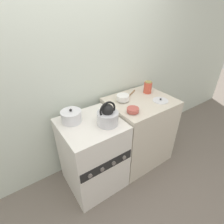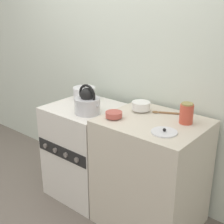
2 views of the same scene
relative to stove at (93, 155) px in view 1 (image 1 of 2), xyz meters
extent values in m
plane|color=#70665B|center=(0.00, -0.31, -0.45)|extent=(12.00, 12.00, 0.00)
cube|color=silver|center=(0.00, 0.43, 0.80)|extent=(7.00, 0.06, 2.50)
cube|color=silver|center=(0.00, 0.00, 0.00)|extent=(0.63, 0.62, 0.90)
cube|color=black|center=(0.00, -0.31, 0.11)|extent=(0.60, 0.01, 0.11)
cylinder|color=slate|center=(-0.20, -0.32, 0.11)|extent=(0.04, 0.02, 0.04)
cylinder|color=slate|center=(-0.07, -0.32, 0.11)|extent=(0.04, 0.02, 0.04)
cylinder|color=slate|center=(0.07, -0.32, 0.11)|extent=(0.04, 0.02, 0.04)
cylinder|color=slate|center=(0.20, -0.32, 0.11)|extent=(0.04, 0.02, 0.04)
cube|color=beige|center=(0.72, 0.02, 0.02)|extent=(0.79, 0.66, 0.94)
cylinder|color=silver|center=(0.14, -0.11, 0.52)|extent=(0.22, 0.22, 0.13)
sphere|color=black|center=(0.14, -0.11, 0.61)|extent=(0.12, 0.12, 0.12)
torus|color=black|center=(0.14, -0.11, 0.61)|extent=(0.18, 0.02, 0.18)
cone|color=silver|center=(0.24, -0.11, 0.54)|extent=(0.11, 0.05, 0.08)
cylinder|color=silver|center=(-0.14, 0.14, 0.50)|extent=(0.21, 0.21, 0.11)
cylinder|color=silver|center=(-0.14, 0.14, 0.56)|extent=(0.21, 0.21, 0.01)
sphere|color=black|center=(-0.14, 0.14, 0.59)|extent=(0.03, 0.03, 0.03)
cylinder|color=white|center=(0.52, 0.14, 0.50)|extent=(0.07, 0.07, 0.01)
cylinder|color=white|center=(0.52, 0.14, 0.54)|extent=(0.15, 0.15, 0.07)
cylinder|color=#B75147|center=(0.45, -0.13, 0.49)|extent=(0.06, 0.06, 0.01)
cylinder|color=#B75147|center=(0.45, -0.13, 0.52)|extent=(0.13, 0.13, 0.04)
cylinder|color=#CC4C38|center=(0.93, 0.14, 0.56)|extent=(0.10, 0.10, 0.15)
cylinder|color=#998C4C|center=(0.93, 0.14, 0.64)|extent=(0.09, 0.09, 0.01)
cylinder|color=silver|center=(0.90, -0.12, 0.49)|extent=(0.19, 0.19, 0.01)
sphere|color=black|center=(0.90, -0.12, 0.51)|extent=(0.02, 0.02, 0.02)
cylinder|color=olive|center=(0.75, 0.23, 0.50)|extent=(0.18, 0.11, 0.02)
ellipsoid|color=olive|center=(0.64, 0.18, 0.50)|extent=(0.07, 0.06, 0.02)
camera|label=1|loc=(-0.65, -1.33, 1.48)|focal=28.00mm
camera|label=2|loc=(1.90, -1.89, 1.39)|focal=50.00mm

